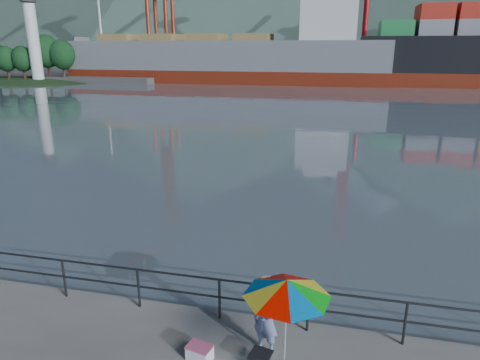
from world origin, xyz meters
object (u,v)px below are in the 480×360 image
Objects in this scene: beach_umbrella at (287,288)px; bulk_carrier at (235,58)px; cooler_bag at (200,353)px; fisherman at (266,319)px.

bulk_carrier is (-18.28, 70.49, 2.22)m from beach_umbrella.
beach_umbrella is 2.39m from cooler_bag.
fisherman is 1.23m from beach_umbrella.
cooler_bag is 72.57m from bulk_carrier.
fisherman is 3.24× the size of cooler_bag.
cooler_bag is (-1.69, -0.05, -1.69)m from beach_umbrella.
bulk_carrier reaches higher than fisherman.
bulk_carrier is at bearing 125.52° from fisherman.
bulk_carrier is (-16.59, 70.54, 3.91)m from cooler_bag.
fisherman is 0.03× the size of bulk_carrier.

